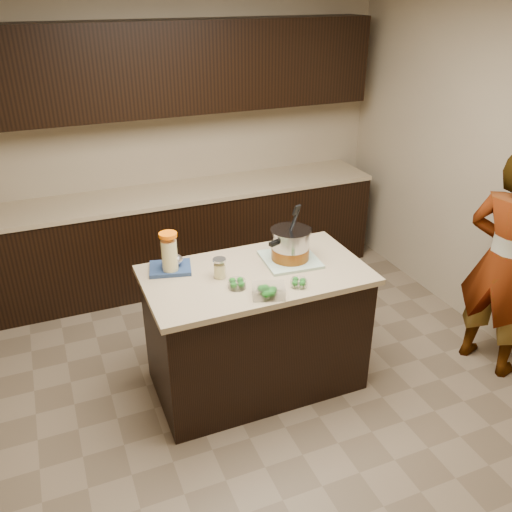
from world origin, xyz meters
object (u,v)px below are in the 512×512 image
at_px(lemonade_pitcher, 170,255).
at_px(person, 505,264).
at_px(stock_pot, 290,246).
at_px(island, 256,329).

distance_m(lemonade_pitcher, person, 2.32).
distance_m(stock_pot, lemonade_pitcher, 0.81).
relative_size(stock_pot, person, 0.23).
height_order(lemonade_pitcher, person, person).
distance_m(stock_pot, person, 1.52).
height_order(island, lemonade_pitcher, lemonade_pitcher).
bearing_deg(stock_pot, person, -39.85).
bearing_deg(island, person, -14.72).
height_order(island, person, person).
relative_size(island, lemonade_pitcher, 5.17).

